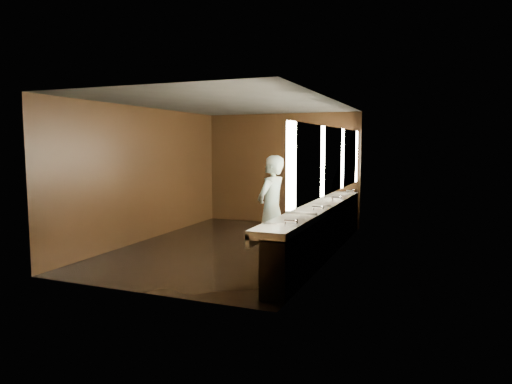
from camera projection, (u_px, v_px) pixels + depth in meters
floor at (232, 247)px, 9.02m from camera, size 6.00×6.00×0.00m
ceiling at (231, 104)px, 8.73m from camera, size 4.00×6.00×0.02m
wall_back at (281, 169)px, 11.64m from camera, size 4.00×0.02×2.80m
wall_front at (137, 191)px, 6.11m from camera, size 4.00×0.02×2.80m
wall_left at (146, 174)px, 9.62m from camera, size 0.02×6.00×2.80m
wall_right at (333, 180)px, 8.13m from camera, size 0.02×6.00×2.80m
sink_counter at (321, 229)px, 8.30m from camera, size 0.55×5.40×1.01m
mirror_band at (332, 160)px, 8.10m from camera, size 0.06×5.03×1.15m
person at (271, 208)px, 7.92m from camera, size 0.57×0.74×1.84m
trash_bin at (300, 247)px, 7.85m from camera, size 0.36×0.36×0.52m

